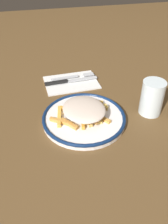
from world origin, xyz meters
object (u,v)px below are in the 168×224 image
plate (84,118)px  knife (67,81)px  water_glass (152,97)px  fork (73,77)px  napkin (71,82)px  fries_heap (85,111)px

plate → knife: 0.24m
knife → water_glass: water_glass is taller
knife → fork: bearing=134.4°
napkin → knife: (0.00, -0.02, 0.01)m
water_glass → fries_heap: bearing=-89.0°
napkin → water_glass: water_glass is taller
plate → water_glass: 0.23m
water_glass → knife: bearing=-134.3°
napkin → fork: size_ratio=1.16×
plate → napkin: (-0.24, 0.00, -0.01)m
fork → knife: 0.04m
plate → fries_heap: (0.00, 0.00, 0.03)m
napkin → fork: (-0.03, 0.01, 0.01)m
napkin → knife: size_ratio=0.97×
napkin → water_glass: bearing=43.2°
plate → napkin: plate is taller
fries_heap → water_glass: (-0.00, 0.22, 0.02)m
plate → water_glass: size_ratio=2.29×
fries_heap → water_glass: water_glass is taller
plate → fries_heap: fries_heap is taller
fries_heap → water_glass: 0.22m
knife → fries_heap: bearing=4.7°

